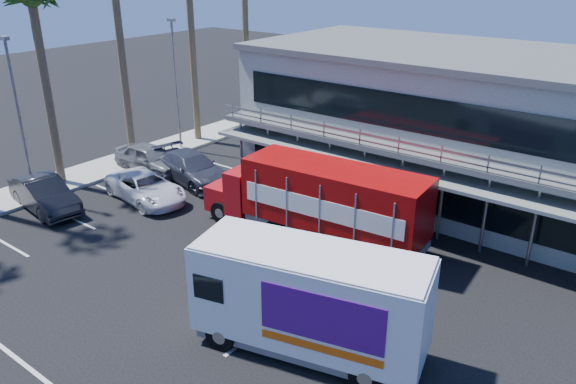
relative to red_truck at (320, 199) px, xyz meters
The scene contains 12 objects.
ground 6.56m from the red_truck, 88.44° to the right, with size 120.00×120.00×0.00m, color black.
building 9.39m from the red_truck, 69.90° to the left, with size 22.40×12.00×7.30m.
curb_strip 14.94m from the red_truck, behind, with size 3.00×32.00×0.16m, color #A5A399.
palm_c 16.77m from the red_truck, 167.46° to the right, with size 2.80×2.80×10.75m.
light_pole_near 15.21m from the red_truck, 159.39° to the right, with size 0.50×0.25×8.09m.
light_pole_far 15.03m from the red_truck, 161.39° to the left, with size 0.50×0.25×8.09m.
red_truck is the anchor object (origin of this frame).
white_van 7.54m from the red_truck, 57.68° to the right, with size 7.52×4.14×3.49m.
parked_car_b 13.56m from the red_truck, 155.41° to the right, with size 1.70×4.88×1.61m, color black.
parked_car_c 9.59m from the red_truck, 168.63° to the right, with size 2.32×5.03×1.40m, color white.
parked_car_d 9.52m from the red_truck, behind, with size 2.22×5.47×1.59m, color #323442.
parked_car_e 12.41m from the red_truck, behind, with size 1.91×4.75×1.62m, color slate.
Camera 1 is at (12.15, -11.91, 11.48)m, focal length 35.00 mm.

